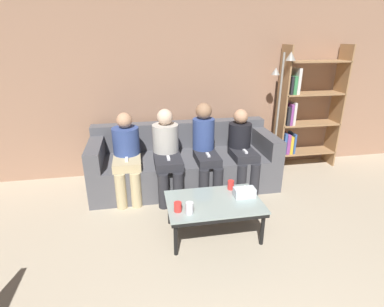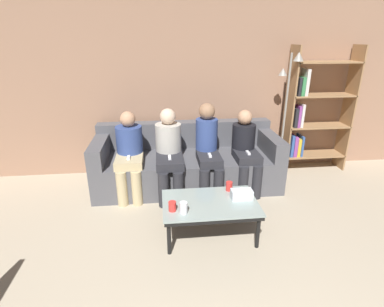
{
  "view_description": "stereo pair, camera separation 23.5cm",
  "coord_description": "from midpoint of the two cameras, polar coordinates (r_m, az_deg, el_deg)",
  "views": [
    {
      "loc": [
        -0.59,
        -0.14,
        1.96
      ],
      "look_at": [
        0.0,
        3.03,
        0.7
      ],
      "focal_mm": 28.0,
      "sensor_mm": 36.0,
      "label": 1
    },
    {
      "loc": [
        -0.35,
        -0.18,
        1.96
      ],
      "look_at": [
        0.0,
        3.03,
        0.7
      ],
      "focal_mm": 28.0,
      "sensor_mm": 36.0,
      "label": 2
    }
  ],
  "objects": [
    {
      "name": "couch",
      "position": [
        4.19,
        -3.18,
        -1.92
      ],
      "size": [
        2.49,
        0.93,
        0.82
      ],
      "color": "#515156",
      "rests_on": "ground_plane"
    },
    {
      "name": "coffee_table",
      "position": [
        3.12,
        2.01,
        -9.73
      ],
      "size": [
        0.97,
        0.63,
        0.39
      ],
      "color": "#8C9E99",
      "rests_on": "ground_plane"
    },
    {
      "name": "standing_lamp",
      "position": [
        4.52,
        15.0,
        9.52
      ],
      "size": [
        0.31,
        0.26,
        1.78
      ],
      "color": "gray",
      "rests_on": "ground_plane"
    },
    {
      "name": "cup_near_left",
      "position": [
        2.88,
        -2.85,
        -10.37
      ],
      "size": [
        0.08,
        0.08,
        0.12
      ],
      "color": "silver",
      "rests_on": "coffee_table"
    },
    {
      "name": "seated_person_right_end",
      "position": [
        4.05,
        7.86,
        1.18
      ],
      "size": [
        0.31,
        0.63,
        1.07
      ],
      "color": "#28282D",
      "rests_on": "ground_plane"
    },
    {
      "name": "bookshelf",
      "position": [
        4.88,
        18.89,
        7.48
      ],
      "size": [
        0.96,
        0.32,
        1.86
      ],
      "color": "#9E754C",
      "rests_on": "ground_plane"
    },
    {
      "name": "cup_far_center",
      "position": [
        3.32,
        5.4,
        -6.01
      ],
      "size": [
        0.07,
        0.07,
        0.1
      ],
      "color": "red",
      "rests_on": "coffee_table"
    },
    {
      "name": "tissue_box",
      "position": [
        3.18,
        7.86,
        -7.39
      ],
      "size": [
        0.22,
        0.12,
        0.13
      ],
      "color": "silver",
      "rests_on": "coffee_table"
    },
    {
      "name": "seated_person_left_end",
      "position": [
        3.88,
        -14.05,
        0.04
      ],
      "size": [
        0.34,
        0.64,
        1.09
      ],
      "color": "tan",
      "rests_on": "ground_plane"
    },
    {
      "name": "wall_back",
      "position": [
        4.44,
        -4.38,
        12.72
      ],
      "size": [
        12.0,
        0.06,
        2.6
      ],
      "color": "#9E755B",
      "rests_on": "ground_plane"
    },
    {
      "name": "seated_person_mid_right",
      "position": [
        3.91,
        0.85,
        1.3
      ],
      "size": [
        0.31,
        0.67,
        1.17
      ],
      "color": "#28282D",
      "rests_on": "ground_plane"
    },
    {
      "name": "seated_person_mid_left",
      "position": [
        3.85,
        -6.56,
        0.56
      ],
      "size": [
        0.34,
        0.73,
        1.11
      ],
      "color": "#28282D",
      "rests_on": "ground_plane"
    },
    {
      "name": "cup_near_right",
      "position": [
        2.92,
        -5.06,
        -10.14
      ],
      "size": [
        0.07,
        0.07,
        0.1
      ],
      "color": "red",
      "rests_on": "coffee_table"
    }
  ]
}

